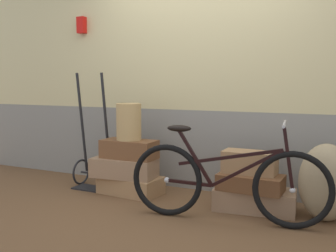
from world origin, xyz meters
TOP-DOWN VIEW (x-y plane):
  - ground at (0.00, 0.00)m, footprint 8.42×5.20m
  - station_building at (0.01, 0.85)m, footprint 6.42×0.74m
  - suitcase_0 at (-0.64, 0.30)m, footprint 0.69×0.43m
  - suitcase_1 at (-0.70, 0.26)m, footprint 0.72×0.40m
  - suitcase_2 at (-0.64, 0.28)m, footprint 0.60×0.29m
  - suitcase_3 at (0.71, 0.31)m, footprint 0.78×0.43m
  - suitcase_4 at (0.69, 0.26)m, footprint 0.60×0.33m
  - suitcase_5 at (0.66, 0.31)m, footprint 0.49×0.25m
  - wicker_basket at (-0.65, 0.29)m, footprint 0.27×0.27m
  - luggage_trolley at (-1.16, 0.34)m, footprint 0.42×0.37m
  - burlap_sack at (1.33, 0.31)m, footprint 0.46×0.39m
  - bicycle at (0.56, -0.10)m, footprint 1.73×0.46m

SIDE VIEW (x-z plane):
  - ground at x=0.00m, z-range -0.06..0.00m
  - suitcase_0 at x=-0.64m, z-range 0.00..0.19m
  - suitcase_3 at x=0.71m, z-range 0.00..0.20m
  - suitcase_4 at x=0.69m, z-range 0.20..0.36m
  - suitcase_1 at x=-0.70m, z-range 0.19..0.39m
  - luggage_trolley at x=-1.16m, z-range -0.36..0.95m
  - burlap_sack at x=1.33m, z-range 0.00..0.68m
  - bicycle at x=0.56m, z-range -0.09..0.79m
  - suitcase_5 at x=0.66m, z-range 0.36..0.56m
  - suitcase_2 at x=-0.64m, z-range 0.39..0.59m
  - wicker_basket at x=-0.65m, z-range 0.59..0.98m
  - station_building at x=0.01m, z-range 0.01..3.02m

